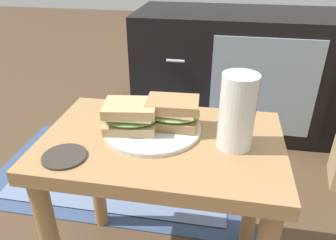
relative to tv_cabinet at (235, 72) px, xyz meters
name	(u,v)px	position (x,y,z in m)	size (l,w,h in m)	color
side_table	(162,170)	(-0.18, -0.95, 0.08)	(0.56, 0.36, 0.46)	#A37A4C
tv_cabinet	(235,72)	(0.00, 0.00, 0.00)	(0.96, 0.46, 0.58)	black
area_rug	(124,171)	(-0.44, -0.52, -0.29)	(1.06, 0.61, 0.01)	#384C72
plate	(152,128)	(-0.21, -0.92, 0.17)	(0.24, 0.24, 0.01)	silver
sandwich_front	(130,116)	(-0.26, -0.93, 0.21)	(0.14, 0.11, 0.07)	tan
sandwich_back	(173,112)	(-0.17, -0.90, 0.21)	(0.13, 0.09, 0.07)	#9E7A4C
beer_glass	(237,114)	(-0.02, -0.95, 0.25)	(0.08, 0.08, 0.17)	silver
coaster	(65,156)	(-0.37, -1.06, 0.17)	(0.09, 0.09, 0.01)	#332D28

